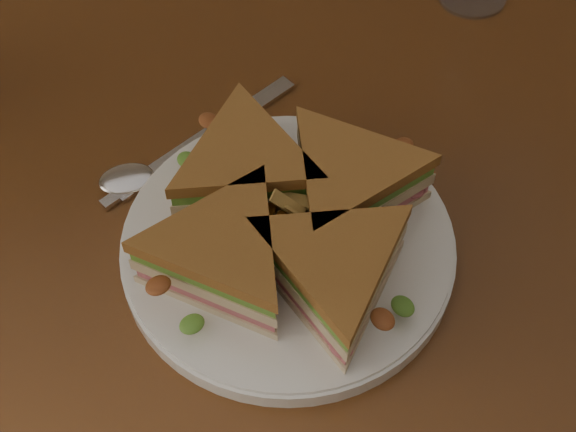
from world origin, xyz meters
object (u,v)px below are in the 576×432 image
Objects in this scene: knife at (195,145)px; sandwich_wedges at (288,220)px; table at (288,265)px; spoon at (153,177)px; plate at (288,246)px.

sandwich_wedges is at bearing -96.66° from knife.
table is 0.16m from spoon.
spoon is at bearing 132.31° from sandwich_wedges.
plate reaches higher than spoon.
sandwich_wedges is 1.57× the size of spoon.
table is 0.14m from knife.
knife reaches higher than table.
plate is at bearing 21.80° from sandwich_wedges.
sandwich_wedges is (-0.00, -0.00, 0.04)m from plate.
table is at bearing -80.48° from knife.
spoon is (-0.09, 0.10, -0.04)m from sandwich_wedges.
knife is (0.04, 0.03, -0.00)m from spoon.
plate is 0.14m from spoon.
sandwich_wedges is at bearing -40.20° from spoon.
plate is at bearing -96.66° from knife.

